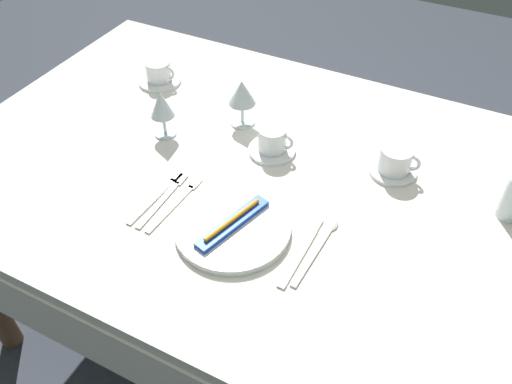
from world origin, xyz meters
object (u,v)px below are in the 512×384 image
(coffee_cup_right, at_px, (159,71))
(wine_glass_centre, at_px, (242,94))
(spoon_soup, at_px, (320,243))
(coffee_cup_left, at_px, (396,159))
(dinner_plate, at_px, (233,227))
(wine_glass_left, at_px, (162,106))
(coffee_cup_far, at_px, (273,139))
(fork_outer, at_px, (177,202))
(dinner_knife, at_px, (301,253))
(toothbrush_package, at_px, (232,223))
(fork_inner, at_px, (165,198))
(fork_salad, at_px, (159,195))

(coffee_cup_right, distance_m, wine_glass_centre, 0.35)
(spoon_soup, distance_m, coffee_cup_left, 0.33)
(coffee_cup_left, bearing_deg, dinner_plate, -126.91)
(wine_glass_left, bearing_deg, coffee_cup_far, 12.21)
(fork_outer, xyz_separation_m, dinner_knife, (0.33, -0.01, 0.00))
(dinner_plate, height_order, fork_outer, dinner_plate)
(coffee_cup_far, bearing_deg, dinner_plate, -82.21)
(dinner_knife, distance_m, coffee_cup_far, 0.37)
(fork_outer, height_order, wine_glass_centre, wine_glass_centre)
(fork_outer, relative_size, coffee_cup_left, 2.01)
(dinner_plate, relative_size, toothbrush_package, 1.28)
(toothbrush_package, relative_size, coffee_cup_right, 2.11)
(coffee_cup_right, xyz_separation_m, coffee_cup_far, (0.47, -0.15, 0.00))
(coffee_cup_left, bearing_deg, dinner_knife, -106.35)
(toothbrush_package, xyz_separation_m, coffee_cup_left, (0.28, 0.37, 0.02))
(dinner_plate, height_order, toothbrush_package, toothbrush_package)
(fork_inner, bearing_deg, wine_glass_left, 123.38)
(fork_inner, relative_size, wine_glass_left, 1.49)
(fork_outer, distance_m, dinner_knife, 0.34)
(fork_salad, bearing_deg, toothbrush_package, -4.93)
(toothbrush_package, height_order, wine_glass_centre, wine_glass_centre)
(coffee_cup_right, distance_m, wine_glass_left, 0.28)
(spoon_soup, xyz_separation_m, coffee_cup_right, (-0.71, 0.40, 0.04))
(fork_inner, relative_size, coffee_cup_right, 2.08)
(wine_glass_centre, bearing_deg, fork_salad, -97.09)
(coffee_cup_far, relative_size, wine_glass_centre, 0.71)
(dinner_knife, distance_m, wine_glass_centre, 0.52)
(spoon_soup, bearing_deg, coffee_cup_right, 150.42)
(coffee_cup_right, bearing_deg, spoon_soup, -29.58)
(fork_outer, bearing_deg, fork_inner, -178.14)
(fork_inner, xyz_separation_m, coffee_cup_far, (0.16, 0.28, 0.04))
(coffee_cup_right, relative_size, coffee_cup_far, 1.01)
(wine_glass_left, bearing_deg, coffee_cup_right, 127.45)
(fork_salad, relative_size, coffee_cup_far, 2.13)
(dinner_plate, bearing_deg, dinner_knife, 1.71)
(fork_outer, relative_size, wine_glass_left, 1.53)
(fork_inner, height_order, dinner_knife, same)
(spoon_soup, bearing_deg, fork_salad, -175.53)
(fork_salad, bearing_deg, spoon_soup, 4.47)
(fork_salad, height_order, coffee_cup_left, coffee_cup_left)
(coffee_cup_left, distance_m, wine_glass_centre, 0.45)
(wine_glass_centre, bearing_deg, wine_glass_left, -139.48)
(toothbrush_package, distance_m, coffee_cup_left, 0.46)
(coffee_cup_right, bearing_deg, coffee_cup_left, -6.44)
(coffee_cup_left, xyz_separation_m, wine_glass_centre, (-0.45, 0.01, 0.05))
(fork_salad, xyz_separation_m, coffee_cup_left, (0.50, 0.35, 0.04))
(fork_outer, distance_m, spoon_soup, 0.36)
(toothbrush_package, xyz_separation_m, coffee_cup_right, (-0.51, 0.46, 0.02))
(wine_glass_left, bearing_deg, fork_inner, -56.62)
(fork_outer, bearing_deg, fork_salad, 178.70)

